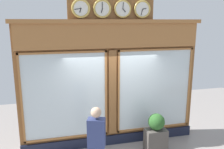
# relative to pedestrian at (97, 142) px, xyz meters

# --- Properties ---
(shop_facade) EXTENTS (4.93, 0.42, 4.00)m
(shop_facade) POSITION_rel_pedestrian_xyz_m (-0.70, -1.58, 0.83)
(shop_facade) COLOR brown
(shop_facade) RESTS_ON ground_plane
(pedestrian) EXTENTS (0.41, 0.33, 1.69)m
(pedestrian) POSITION_rel_pedestrian_xyz_m (0.00, 0.00, 0.00)
(pedestrian) COLOR #191E38
(pedestrian) RESTS_ON ground_plane
(planter_box) EXTENTS (0.56, 0.36, 0.61)m
(planter_box) POSITION_rel_pedestrian_xyz_m (-1.73, -0.82, -0.62)
(planter_box) COLOR #4C4742
(planter_box) RESTS_ON ground_plane
(planter_shrub) EXTENTS (0.43, 0.43, 0.43)m
(planter_shrub) POSITION_rel_pedestrian_xyz_m (-1.73, -0.82, -0.10)
(planter_shrub) COLOR #285623
(planter_shrub) RESTS_ON planter_box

